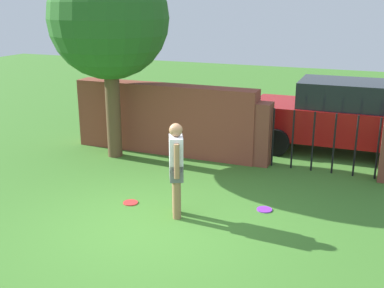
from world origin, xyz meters
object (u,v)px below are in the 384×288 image
object	(u,v)px
car	(341,117)
frisbee_red	(131,203)
frisbee_purple	(264,210)
tree	(109,20)
person	(176,166)

from	to	relation	value
car	frisbee_red	size ratio (longest dim) A/B	15.65
frisbee_red	frisbee_purple	distance (m)	2.40
tree	frisbee_red	size ratio (longest dim) A/B	16.55
frisbee_red	frisbee_purple	world-z (taller)	same
car	frisbee_red	world-z (taller)	car
frisbee_purple	car	bearing A→B (deg)	77.98
tree	frisbee_purple	world-z (taller)	tree
tree	frisbee_purple	xyz separation A→B (m)	(3.99, -1.65, -3.11)
tree	person	world-z (taller)	tree
car	frisbee_purple	size ratio (longest dim) A/B	15.65
person	frisbee_red	size ratio (longest dim) A/B	6.00
tree	frisbee_purple	distance (m)	5.32
person	car	xyz separation A→B (m)	(2.19, 4.77, -0.04)
person	car	bearing A→B (deg)	128.91
frisbee_purple	frisbee_red	bearing A→B (deg)	-164.97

